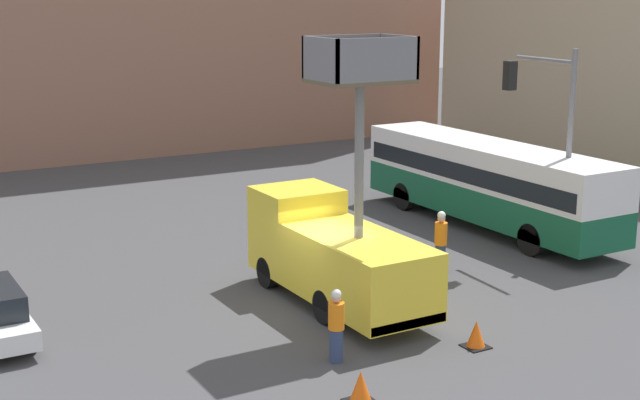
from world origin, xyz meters
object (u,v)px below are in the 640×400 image
at_px(traffic_light_pole, 550,120).
at_px(traffic_cone_near_truck, 476,335).
at_px(road_worker_near_truck, 336,326).
at_px(traffic_cone_mid_road, 361,388).
at_px(utility_truck, 335,248).
at_px(road_worker_directing, 441,242).
at_px(city_bus, 487,178).

relative_size(traffic_light_pole, traffic_cone_near_truck, 9.79).
height_order(road_worker_near_truck, traffic_cone_mid_road, road_worker_near_truck).
relative_size(utility_truck, traffic_cone_mid_road, 10.38).
bearing_deg(road_worker_directing, traffic_cone_mid_road, -19.25).
relative_size(traffic_cone_near_truck, traffic_cone_mid_road, 0.96).
bearing_deg(utility_truck, city_bus, 25.55).
distance_m(traffic_light_pole, traffic_cone_near_truck, 9.88).
relative_size(road_worker_near_truck, road_worker_directing, 0.92).
xyz_separation_m(road_worker_directing, traffic_cone_near_truck, (-2.83, -5.13, -0.66)).
relative_size(utility_truck, city_bus, 0.63).
relative_size(utility_truck, road_worker_directing, 3.79).
distance_m(road_worker_near_truck, road_worker_directing, 7.49).
bearing_deg(city_bus, traffic_light_pole, -171.19).
bearing_deg(traffic_cone_mid_road, traffic_cone_near_truck, 15.63).
bearing_deg(road_worker_near_truck, traffic_cone_near_truck, 103.87).
relative_size(city_bus, traffic_cone_near_truck, 17.17).
distance_m(traffic_light_pole, traffic_cone_mid_road, 13.61).
bearing_deg(road_worker_near_truck, city_bus, 154.59).
xyz_separation_m(city_bus, road_worker_directing, (-4.77, -3.54, -0.84)).
xyz_separation_m(road_worker_near_truck, traffic_cone_near_truck, (3.38, -0.94, -0.57)).
xyz_separation_m(city_bus, traffic_cone_near_truck, (-7.60, -8.67, -1.50)).
xyz_separation_m(road_worker_near_truck, road_worker_directing, (6.21, 4.19, 0.10)).
relative_size(city_bus, traffic_cone_mid_road, 16.41).
relative_size(traffic_light_pole, traffic_cone_mid_road, 9.36).
bearing_deg(road_worker_directing, city_bus, 154.96).
bearing_deg(road_worker_near_truck, traffic_light_pole, 141.91).
relative_size(utility_truck, traffic_cone_near_truck, 10.86).
relative_size(city_bus, traffic_light_pole, 1.75).
bearing_deg(traffic_cone_mid_road, city_bus, 40.14).
height_order(utility_truck, traffic_cone_mid_road, utility_truck).
bearing_deg(road_worker_near_truck, utility_truck, 179.16).
distance_m(utility_truck, traffic_cone_mid_road, 6.24).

